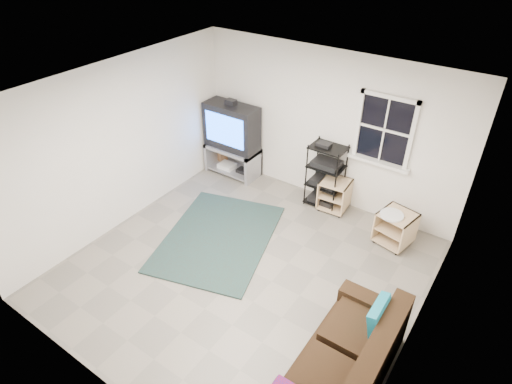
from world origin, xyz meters
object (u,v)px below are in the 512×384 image
Objects in this scene: side_table_left at (335,193)px; sofa at (346,365)px; side_table_right at (396,225)px; av_rack at (325,179)px; tv_unit at (232,134)px.

sofa is at bearing -62.27° from side_table_left.
sofa is (0.37, -2.60, -0.02)m from side_table_right.
side_table_right is 0.32× the size of sofa.
side_table_left is at bearing 4.33° from av_rack.
side_table_right is 2.62m from sofa.
side_table_left is at bearing 165.28° from side_table_right.
av_rack is (1.91, 0.05, -0.32)m from tv_unit.
sofa is (1.53, -2.90, 0.00)m from side_table_left.
tv_unit is 3.32m from side_table_right.
av_rack reaches higher than side_table_left.
av_rack is 0.29m from side_table_left.
tv_unit is 2.19m from side_table_left.
side_table_right is at bearing 98.09° from sofa.
sofa reaches higher than side_table_right.
tv_unit is at bearing -178.58° from av_rack.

